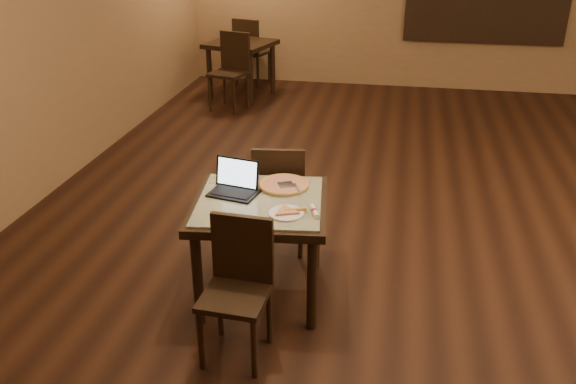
% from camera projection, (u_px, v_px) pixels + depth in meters
% --- Properties ---
extents(ground, '(10.00, 10.00, 0.00)m').
position_uv_depth(ground, '(465.00, 242.00, 5.18)').
color(ground, black).
rests_on(ground, ground).
extents(wall_left, '(0.02, 10.00, 3.00)m').
position_uv_depth(wall_left, '(6.00, 47.00, 5.22)').
color(wall_left, olive).
rests_on(wall_left, ground).
extents(tiled_table, '(1.02, 1.02, 0.76)m').
position_uv_depth(tiled_table, '(260.00, 213.00, 4.22)').
color(tiled_table, black).
rests_on(tiled_table, ground).
extents(chair_main_near, '(0.41, 0.41, 0.91)m').
position_uv_depth(chair_main_near, '(238.00, 280.00, 3.73)').
color(chair_main_near, black).
rests_on(chair_main_near, ground).
extents(chair_main_far, '(0.46, 0.46, 0.94)m').
position_uv_depth(chair_main_far, '(279.00, 193.00, 4.83)').
color(chair_main_far, black).
rests_on(chair_main_far, ground).
extents(laptop, '(0.36, 0.31, 0.22)m').
position_uv_depth(laptop, '(235.00, 184.00, 4.28)').
color(laptop, black).
rests_on(laptop, tiled_table).
extents(plate, '(0.23, 0.23, 0.01)m').
position_uv_depth(plate, '(286.00, 213.00, 3.98)').
color(plate, white).
rests_on(plate, tiled_table).
extents(pizza_slice, '(0.24, 0.24, 0.02)m').
position_uv_depth(pizza_slice, '(286.00, 211.00, 3.97)').
color(pizza_slice, beige).
rests_on(pizza_slice, plate).
extents(pizza_pan, '(0.35, 0.35, 0.01)m').
position_uv_depth(pizza_pan, '(284.00, 186.00, 4.37)').
color(pizza_pan, silver).
rests_on(pizza_pan, tiled_table).
extents(pizza_whole, '(0.36, 0.36, 0.03)m').
position_uv_depth(pizza_whole, '(284.00, 185.00, 4.37)').
color(pizza_whole, beige).
rests_on(pizza_whole, pizza_pan).
extents(spatula, '(0.20, 0.28, 0.01)m').
position_uv_depth(spatula, '(286.00, 185.00, 4.34)').
color(spatula, silver).
rests_on(spatula, pizza_whole).
extents(napkin_roll, '(0.09, 0.17, 0.04)m').
position_uv_depth(napkin_roll, '(314.00, 211.00, 3.98)').
color(napkin_roll, white).
rests_on(napkin_roll, tiled_table).
extents(other_table_b, '(1.06, 1.06, 0.81)m').
position_uv_depth(other_table_b, '(241.00, 51.00, 8.97)').
color(other_table_b, black).
rests_on(other_table_b, ground).
extents(other_table_b_chair_near, '(0.56, 0.56, 1.04)m').
position_uv_depth(other_table_b_chair_near, '(232.00, 66.00, 8.45)').
color(other_table_b_chair_near, black).
rests_on(other_table_b_chair_near, ground).
extents(other_table_b_chair_far, '(0.56, 0.56, 1.04)m').
position_uv_depth(other_table_b_chair_far, '(250.00, 48.00, 9.55)').
color(other_table_b_chair_far, black).
rests_on(other_table_b_chair_far, ground).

